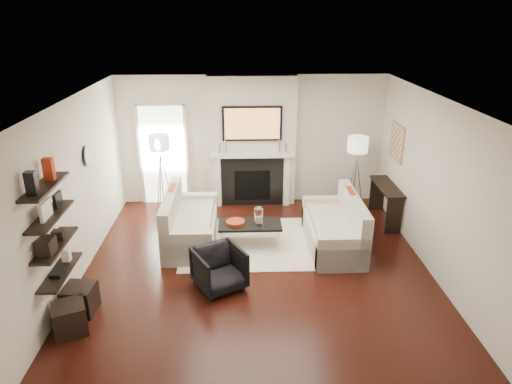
{
  "coord_description": "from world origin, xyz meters",
  "views": [
    {
      "loc": [
        -0.25,
        -6.23,
        3.88
      ],
      "look_at": [
        0.0,
        0.6,
        1.15
      ],
      "focal_mm": 32.0,
      "sensor_mm": 36.0,
      "label": 1
    }
  ],
  "objects_px": {
    "armchair": "(219,267)",
    "lamp_right_shade": "(358,144)",
    "loveseat_left_base": "(192,231)",
    "loveseat_right_base": "(333,235)",
    "ottoman_near": "(80,299)",
    "lamp_left_shade": "(159,142)",
    "coffee_table": "(250,224)"
  },
  "relations": [
    {
      "from": "armchair",
      "to": "lamp_right_shade",
      "type": "bearing_deg",
      "value": 16.93
    },
    {
      "from": "loveseat_left_base",
      "to": "loveseat_right_base",
      "type": "relative_size",
      "value": 1.0
    },
    {
      "from": "loveseat_right_base",
      "to": "ottoman_near",
      "type": "xyz_separation_m",
      "value": [
        -3.83,
        -1.75,
        -0.01
      ]
    },
    {
      "from": "lamp_left_shade",
      "to": "ottoman_near",
      "type": "relative_size",
      "value": 1.0
    },
    {
      "from": "armchair",
      "to": "lamp_right_shade",
      "type": "relative_size",
      "value": 1.73
    },
    {
      "from": "loveseat_left_base",
      "to": "armchair",
      "type": "distance_m",
      "value": 1.58
    },
    {
      "from": "coffee_table",
      "to": "lamp_left_shade",
      "type": "distance_m",
      "value": 2.6
    },
    {
      "from": "loveseat_left_base",
      "to": "ottoman_near",
      "type": "distance_m",
      "value": 2.41
    },
    {
      "from": "coffee_table",
      "to": "lamp_right_shade",
      "type": "distance_m",
      "value": 2.73
    },
    {
      "from": "coffee_table",
      "to": "loveseat_left_base",
      "type": "bearing_deg",
      "value": 171.13
    },
    {
      "from": "loveseat_left_base",
      "to": "lamp_right_shade",
      "type": "bearing_deg",
      "value": 20.09
    },
    {
      "from": "lamp_left_shade",
      "to": "ottoman_near",
      "type": "height_order",
      "value": "lamp_left_shade"
    },
    {
      "from": "coffee_table",
      "to": "armchair",
      "type": "height_order",
      "value": "armchair"
    },
    {
      "from": "armchair",
      "to": "lamp_left_shade",
      "type": "relative_size",
      "value": 1.73
    },
    {
      "from": "loveseat_left_base",
      "to": "loveseat_right_base",
      "type": "xyz_separation_m",
      "value": [
        2.49,
        -0.26,
        0.0
      ]
    },
    {
      "from": "loveseat_right_base",
      "to": "lamp_left_shade",
      "type": "relative_size",
      "value": 4.5
    },
    {
      "from": "ottoman_near",
      "to": "loveseat_left_base",
      "type": "bearing_deg",
      "value": 56.4
    },
    {
      "from": "lamp_left_shade",
      "to": "lamp_right_shade",
      "type": "relative_size",
      "value": 1.0
    },
    {
      "from": "lamp_right_shade",
      "to": "ottoman_near",
      "type": "height_order",
      "value": "lamp_right_shade"
    },
    {
      "from": "loveseat_left_base",
      "to": "lamp_left_shade",
      "type": "height_order",
      "value": "lamp_left_shade"
    },
    {
      "from": "coffee_table",
      "to": "ottoman_near",
      "type": "relative_size",
      "value": 2.75
    },
    {
      "from": "loveseat_right_base",
      "to": "armchair",
      "type": "bearing_deg",
      "value": -147.94
    },
    {
      "from": "loveseat_right_base",
      "to": "ottoman_near",
      "type": "distance_m",
      "value": 4.2
    },
    {
      "from": "lamp_right_shade",
      "to": "lamp_left_shade",
      "type": "bearing_deg",
      "value": 175.88
    },
    {
      "from": "loveseat_right_base",
      "to": "lamp_right_shade",
      "type": "height_order",
      "value": "lamp_right_shade"
    },
    {
      "from": "armchair",
      "to": "loveseat_left_base",
      "type": "bearing_deg",
      "value": 82.57
    },
    {
      "from": "loveseat_left_base",
      "to": "armchair",
      "type": "bearing_deg",
      "value": -69.26
    },
    {
      "from": "loveseat_left_base",
      "to": "lamp_left_shade",
      "type": "xyz_separation_m",
      "value": [
        -0.71,
        1.45,
        1.24
      ]
    },
    {
      "from": "coffee_table",
      "to": "armchair",
      "type": "relative_size",
      "value": 1.59
    },
    {
      "from": "coffee_table",
      "to": "lamp_right_shade",
      "type": "height_order",
      "value": "lamp_right_shade"
    },
    {
      "from": "loveseat_right_base",
      "to": "lamp_left_shade",
      "type": "distance_m",
      "value": 3.84
    },
    {
      "from": "lamp_left_shade",
      "to": "loveseat_left_base",
      "type": "bearing_deg",
      "value": -63.74
    }
  ]
}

